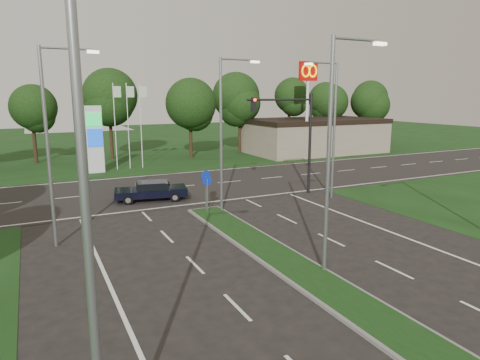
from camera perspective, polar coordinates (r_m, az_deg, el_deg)
name	(u,v)px	position (r m, az deg, el deg)	size (l,w,h in m)	color
verge_far	(104,145)	(62.80, -17.71, 4.42)	(160.00, 50.00, 0.02)	black
cross_road	(169,188)	(32.82, -9.39, -1.04)	(160.00, 12.00, 0.02)	black
median_kerb	(341,297)	(15.70, 13.27, -14.91)	(2.00, 26.00, 0.12)	slate
commercial_building	(314,136)	(53.13, 9.89, 5.80)	(16.00, 9.00, 4.00)	gray
streetlight_median_near	(333,145)	(16.41, 12.34, 4.61)	(2.53, 0.22, 9.00)	gray
streetlight_median_far	(224,127)	(24.99, -2.13, 7.06)	(2.53, 0.22, 9.00)	gray
streetlight_left_near	(100,214)	(7.04, -18.22, -4.35)	(2.53, 0.22, 9.00)	gray
streetlight_left_far	(52,137)	(20.84, -23.82, 5.28)	(2.53, 0.22, 9.00)	gray
streetlight_right_far	(332,123)	(29.05, 12.17, 7.41)	(2.53, 0.22, 9.00)	gray
traffic_signal	(295,128)	(29.75, 7.29, 6.83)	(5.10, 0.42, 7.00)	black
median_signs	(206,184)	(25.43, -4.50, -0.55)	(1.16, 1.76, 2.38)	gray
gas_pylon	(97,137)	(40.33, -18.52, 5.41)	(5.80, 1.26, 8.00)	silver
mcdonalds_sign	(308,85)	(47.31, 9.05, 12.44)	(2.20, 0.47, 10.40)	silver
treeline_far	(124,96)	(47.59, -15.26, 10.79)	(6.00, 6.00, 9.90)	black
navy_sedan	(151,190)	(28.98, -11.75, -1.37)	(4.92, 2.79, 1.27)	black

